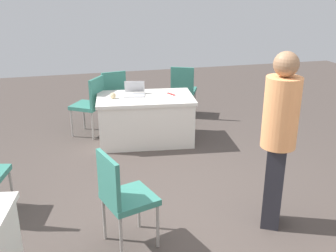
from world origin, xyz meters
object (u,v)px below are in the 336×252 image
yarn_ball (113,96)px  chair_tucked_left (91,102)px  table_foreground (146,119)px  scissors_red (171,94)px  laptop_silver (134,93)px  chair_aisle (112,94)px  person_presenter (279,133)px  chair_by_pillar (183,88)px  chair_tucked_right (122,194)px

yarn_ball → chair_tucked_left: bearing=-55.1°
table_foreground → scissors_red: scissors_red is taller
laptop_silver → yarn_ball: bearing=29.8°
chair_tucked_left → chair_aisle: size_ratio=1.00×
table_foreground → person_presenter: person_presenter is taller
table_foreground → scissors_red: 0.56m
table_foreground → laptop_silver: bearing=-41.9°
chair_tucked_left → person_presenter: bearing=-118.2°
person_presenter → chair_by_pillar: bearing=-151.0°
laptop_silver → scissors_red: 0.58m
yarn_ball → chair_by_pillar: bearing=-144.5°
chair_tucked_right → chair_aisle: chair_aisle is taller
table_foreground → chair_by_pillar: bearing=-132.0°
chair_tucked_right → person_presenter: person_presenter is taller
chair_by_pillar → table_foreground: bearing=-106.4°
table_foreground → chair_tucked_left: size_ratio=1.62×
chair_tucked_right → scissors_red: chair_tucked_right is taller
table_foreground → person_presenter: bearing=107.6°
chair_tucked_left → scissors_red: 1.32m
yarn_ball → laptop_silver: bearing=-162.2°
chair_tucked_left → yarn_ball: 0.59m
table_foreground → chair_aisle: (0.41, -0.89, 0.20)m
table_foreground → chair_by_pillar: chair_by_pillar is taller
chair_aisle → yarn_ball: size_ratio=10.78×
chair_aisle → chair_by_pillar: chair_aisle is taller
chair_tucked_left → chair_aisle: bearing=-9.6°
scissors_red → chair_by_pillar: bearing=128.9°
yarn_ball → person_presenter: bearing=116.8°
person_presenter → laptop_silver: person_presenter is taller
chair_tucked_right → yarn_ball: chair_tucked_right is taller
chair_aisle → table_foreground: bearing=-76.3°
chair_by_pillar → chair_tucked_left: bearing=-136.6°
chair_aisle → person_presenter: size_ratio=0.54×
yarn_ball → chair_aisle: bearing=-95.6°
chair_by_pillar → laptop_silver: chair_by_pillar is taller
table_foreground → yarn_ball: yarn_ball is taller
chair_tucked_left → person_presenter: size_ratio=0.54×
chair_tucked_left → yarn_ball: bearing=-111.4°
chair_aisle → person_presenter: person_presenter is taller
yarn_ball → chair_tucked_right: bearing=84.7°
chair_aisle → chair_by_pillar: size_ratio=1.02×
person_presenter → laptop_silver: (0.95, -2.69, -0.25)m
table_foreground → scissors_red: (-0.42, -0.02, 0.37)m
chair_aisle → chair_tucked_right: bearing=-106.1°
table_foreground → chair_tucked_left: (0.81, -0.47, 0.20)m
chair_by_pillar → scissors_red: 1.13m
chair_by_pillar → scissors_red: size_ratio=5.32×
table_foreground → yarn_ball: (0.49, -0.02, 0.41)m
chair_tucked_left → yarn_ball: chair_tucked_left is taller
chair_tucked_right → scissors_red: size_ratio=5.40×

